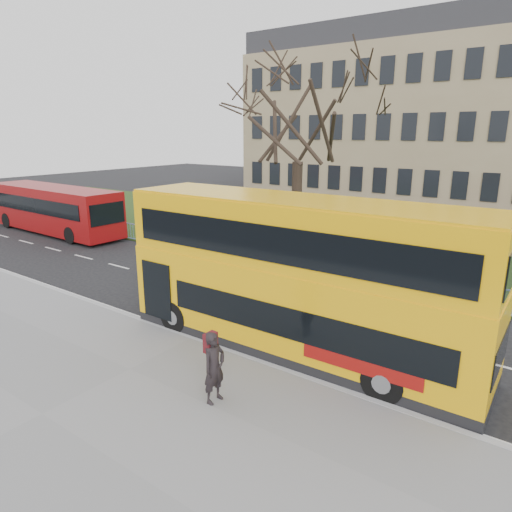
% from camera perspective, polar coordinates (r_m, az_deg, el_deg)
% --- Properties ---
extents(ground, '(120.00, 120.00, 0.00)m').
position_cam_1_polar(ground, '(16.47, -4.17, -8.57)').
color(ground, black).
rests_on(ground, ground).
extents(pavement, '(80.00, 10.50, 0.12)m').
position_cam_1_polar(pavement, '(12.68, -25.13, -17.66)').
color(pavement, slate).
rests_on(pavement, ground).
extents(kerb, '(80.00, 0.20, 0.14)m').
position_cam_1_polar(kerb, '(15.39, -7.93, -10.18)').
color(kerb, '#98989B').
rests_on(kerb, ground).
extents(grass_verge, '(80.00, 15.40, 0.08)m').
position_cam_1_polar(grass_verge, '(28.34, 14.67, 1.33)').
color(grass_verge, '#1E3312').
rests_on(grass_verge, ground).
extents(guard_railing, '(40.00, 0.12, 1.10)m').
position_cam_1_polar(guard_railing, '(21.43, 7.17, -1.35)').
color(guard_railing, '#77A2D3').
rests_on(guard_railing, ground).
extents(bare_tree, '(8.33, 8.33, 11.90)m').
position_cam_1_polar(bare_tree, '(24.98, 5.27, 13.84)').
color(bare_tree, black).
rests_on(bare_tree, grass_verge).
extents(civic_building, '(30.00, 15.00, 14.00)m').
position_cam_1_polar(civic_building, '(48.76, 18.86, 14.97)').
color(civic_building, '#907B5B').
rests_on(civic_building, ground).
extents(yellow_bus, '(11.31, 2.83, 4.73)m').
position_cam_1_polar(yellow_bus, '(13.78, 5.05, -2.14)').
color(yellow_bus, '#FDB50A').
rests_on(yellow_bus, ground).
extents(red_bus, '(11.78, 2.92, 3.09)m').
position_cam_1_polar(red_bus, '(33.54, -23.93, 5.44)').
color(red_bus, maroon).
rests_on(red_bus, ground).
extents(pedestrian, '(0.47, 0.69, 1.85)m').
position_cam_1_polar(pedestrian, '(11.60, -5.25, -13.71)').
color(pedestrian, black).
rests_on(pedestrian, pavement).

